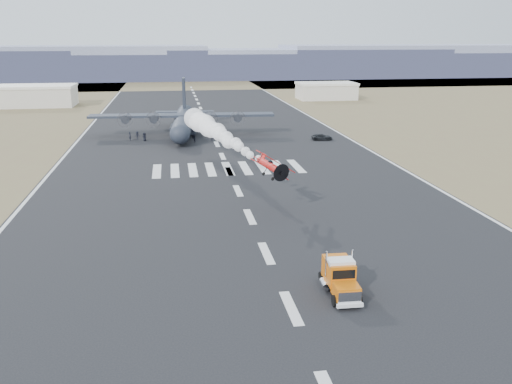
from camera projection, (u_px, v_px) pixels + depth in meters
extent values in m
plane|color=black|center=(291.00, 308.00, 45.20)|extent=(500.00, 500.00, 0.00)
cube|color=brown|center=(189.00, 83.00, 263.50)|extent=(500.00, 80.00, 0.00)
cube|color=gray|center=(60.00, 63.00, 279.94)|extent=(150.00, 50.00, 17.00)
cube|color=gray|center=(186.00, 66.00, 290.17)|extent=(150.00, 50.00, 13.00)
cube|color=gray|center=(304.00, 63.00, 299.56)|extent=(150.00, 50.00, 15.00)
cube|color=gray|center=(415.00, 60.00, 308.96)|extent=(150.00, 50.00, 17.00)
cube|color=beige|center=(36.00, 97.00, 174.26)|extent=(24.00, 14.00, 6.00)
cube|color=white|center=(35.00, 86.00, 173.34)|extent=(24.50, 14.50, 0.80)
cube|color=beige|center=(326.00, 92.00, 193.70)|extent=(20.00, 12.00, 5.20)
cube|color=white|center=(326.00, 84.00, 192.89)|extent=(20.50, 12.50, 0.80)
cube|color=black|center=(337.00, 284.00, 48.40)|extent=(1.18, 6.15, 0.23)
cube|color=orange|center=(346.00, 290.00, 45.62)|extent=(2.14, 2.22, 1.17)
cube|color=silver|center=(350.00, 298.00, 44.58)|extent=(1.98, 0.20, 0.99)
cube|color=white|center=(350.00, 305.00, 44.58)|extent=(2.26, 0.34, 0.32)
cube|color=orange|center=(341.00, 274.00, 46.96)|extent=(2.30, 1.69, 1.98)
cube|color=black|center=(344.00, 274.00, 46.14)|extent=(1.98, 0.17, 0.81)
cube|color=white|center=(341.00, 262.00, 46.93)|extent=(2.29, 1.51, 0.45)
cube|color=orange|center=(336.00, 269.00, 48.58)|extent=(2.31, 1.87, 2.34)
cylinder|color=black|center=(335.00, 301.00, 45.36)|extent=(0.39, 1.00, 0.99)
cylinder|color=black|center=(359.00, 299.00, 45.60)|extent=(0.39, 1.00, 0.99)
cylinder|color=black|center=(324.00, 281.00, 48.96)|extent=(0.39, 1.00, 0.99)
cylinder|color=black|center=(346.00, 280.00, 49.21)|extent=(0.39, 1.00, 0.99)
cylinder|color=black|center=(321.00, 277.00, 49.82)|extent=(0.39, 1.00, 0.99)
cylinder|color=black|center=(343.00, 276.00, 50.07)|extent=(0.39, 1.00, 0.99)
cylinder|color=red|center=(270.00, 166.00, 68.57)|extent=(1.88, 5.19, 0.92)
sphere|color=black|center=(269.00, 163.00, 68.65)|extent=(0.71, 0.71, 0.71)
cylinder|color=black|center=(277.00, 170.00, 66.35)|extent=(1.12, 0.80, 1.02)
cylinder|color=black|center=(278.00, 171.00, 66.03)|extent=(2.21, 0.46, 2.25)
cube|color=red|center=(271.00, 169.00, 68.30)|extent=(5.35, 2.00, 3.34)
cube|color=red|center=(272.00, 160.00, 67.68)|extent=(5.52, 2.04, 3.45)
cube|color=red|center=(263.00, 158.00, 70.55)|extent=(0.28, 0.92, 1.02)
cube|color=red|center=(263.00, 162.00, 70.69)|extent=(2.14, 1.09, 0.08)
cylinder|color=black|center=(266.00, 177.00, 67.90)|extent=(0.21, 0.46, 0.45)
cylinder|color=black|center=(278.00, 176.00, 68.44)|extent=(0.21, 0.46, 0.45)
sphere|color=white|center=(263.00, 162.00, 70.87)|extent=(0.71, 0.71, 0.71)
sphere|color=white|center=(256.00, 158.00, 73.08)|extent=(0.93, 0.93, 0.93)
sphere|color=white|center=(250.00, 154.00, 75.29)|extent=(1.15, 1.15, 1.15)
sphere|color=white|center=(245.00, 150.00, 77.49)|extent=(1.37, 1.37, 1.37)
sphere|color=white|center=(239.00, 147.00, 79.70)|extent=(1.59, 1.59, 1.59)
sphere|color=white|center=(234.00, 144.00, 81.90)|extent=(1.80, 1.80, 1.80)
sphere|color=white|center=(229.00, 141.00, 84.11)|extent=(2.02, 2.02, 2.02)
sphere|color=white|center=(225.00, 138.00, 86.31)|extent=(2.24, 2.24, 2.24)
sphere|color=white|center=(221.00, 135.00, 88.52)|extent=(2.46, 2.46, 2.46)
sphere|color=white|center=(216.00, 132.00, 90.73)|extent=(2.68, 2.68, 2.68)
sphere|color=white|center=(213.00, 130.00, 92.93)|extent=(2.89, 2.89, 2.89)
sphere|color=white|center=(209.00, 128.00, 95.14)|extent=(3.11, 3.11, 3.11)
sphere|color=white|center=(205.00, 125.00, 97.34)|extent=(3.33, 3.33, 3.33)
sphere|color=white|center=(202.00, 123.00, 99.55)|extent=(3.55, 3.55, 3.55)
sphere|color=white|center=(199.00, 121.00, 101.75)|extent=(3.77, 3.77, 3.77)
sphere|color=white|center=(195.00, 119.00, 103.96)|extent=(3.98, 3.98, 3.98)
cylinder|color=#1D232B|center=(183.00, 123.00, 123.54)|extent=(6.04, 29.15, 4.13)
sphere|color=#1D232B|center=(180.00, 134.00, 109.70)|extent=(4.13, 4.13, 4.13)
cone|color=#1D232B|center=(185.00, 114.00, 137.39)|extent=(4.54, 6.46, 4.13)
cube|color=#1D232B|center=(182.00, 115.00, 122.01)|extent=(41.54, 7.07, 0.52)
cylinder|color=#1D232B|center=(126.00, 119.00, 120.60)|extent=(2.12, 4.04, 1.86)
cylinder|color=#3F3F44|center=(125.00, 120.00, 118.62)|extent=(3.51, 0.28, 3.51)
cylinder|color=#1D232B|center=(154.00, 118.00, 121.13)|extent=(2.12, 4.04, 1.86)
cylinder|color=#3F3F44|center=(153.00, 120.00, 119.15)|extent=(3.51, 0.28, 3.51)
cylinder|color=#1D232B|center=(210.00, 117.00, 122.19)|extent=(2.12, 4.04, 1.86)
cylinder|color=#3F3F44|center=(210.00, 119.00, 120.21)|extent=(3.51, 0.28, 3.51)
cylinder|color=#1D232B|center=(237.00, 117.00, 122.72)|extent=(2.12, 4.04, 1.86)
cylinder|color=#3F3F44|center=(238.00, 118.00, 120.74)|extent=(3.51, 0.28, 3.51)
cube|color=#1D232B|center=(184.00, 95.00, 133.98)|extent=(0.93, 4.68, 8.27)
cube|color=#1D232B|center=(185.00, 112.00, 135.67)|extent=(14.64, 4.05, 0.36)
cube|color=#1D232B|center=(173.00, 129.00, 124.77)|extent=(1.65, 6.27, 1.65)
cylinder|color=black|center=(173.00, 132.00, 124.92)|extent=(0.59, 1.17, 1.14)
cube|color=#1D232B|center=(193.00, 129.00, 125.16)|extent=(1.65, 6.27, 1.65)
cylinder|color=black|center=(193.00, 131.00, 125.31)|extent=(0.59, 1.17, 1.14)
cylinder|color=black|center=(181.00, 142.00, 113.28)|extent=(0.47, 0.96, 0.93)
imported|color=black|center=(322.00, 137.00, 118.02)|extent=(4.80, 2.70, 1.27)
imported|color=black|center=(193.00, 134.00, 119.91)|extent=(0.64, 0.72, 1.70)
imported|color=black|center=(194.00, 138.00, 115.24)|extent=(0.62, 0.91, 1.77)
imported|color=black|center=(137.00, 135.00, 118.47)|extent=(1.19, 0.65, 1.77)
imported|color=black|center=(212.00, 137.00, 116.54)|extent=(1.05, 0.63, 1.70)
imported|color=black|center=(145.00, 137.00, 116.82)|extent=(0.87, 1.05, 1.85)
imported|color=black|center=(144.00, 136.00, 117.96)|extent=(0.65, 1.50, 1.57)
imported|color=black|center=(130.00, 136.00, 117.48)|extent=(0.76, 0.83, 1.85)
imported|color=black|center=(227.00, 135.00, 119.07)|extent=(0.92, 0.95, 1.69)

